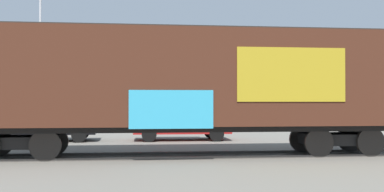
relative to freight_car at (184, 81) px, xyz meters
The scene contains 7 objects.
ground_plane 2.44m from the freight_car, behind, with size 260.00×260.00×0.00m, color slate.
track 2.96m from the freight_car, ahead, with size 60.01×2.71×0.08m.
freight_car is the anchor object (origin of this frame).
flagpole 15.58m from the freight_car, 119.16° to the left, with size 1.22×0.73×9.39m.
hillside 74.70m from the freight_car, 90.47° to the left, with size 143.70×41.05×15.11m.
parked_car_black 8.53m from the freight_car, 131.42° to the left, with size 4.31×2.09×1.80m.
parked_car_red 6.50m from the freight_car, 86.76° to the left, with size 4.30×1.94×1.68m.
Camera 1 is at (-0.79, -14.82, 1.74)m, focal length 44.02 mm.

